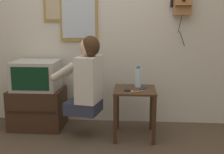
% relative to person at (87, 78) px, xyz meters
% --- Properties ---
extents(wall_back, '(6.80, 0.05, 2.55)m').
position_rel_person_xyz_m(wall_back, '(0.04, 0.58, 0.57)').
color(wall_back, beige).
rests_on(wall_back, ground_plane).
extents(side_table, '(0.47, 0.49, 0.57)m').
position_rel_person_xyz_m(side_table, '(0.54, 0.05, -0.26)').
color(side_table, '#422819').
rests_on(side_table, ground_plane).
extents(person, '(0.57, 0.47, 0.88)m').
position_rel_person_xyz_m(person, '(0.00, 0.00, 0.00)').
color(person, '#2D3347').
rests_on(person, ground_plane).
extents(tv_stand, '(0.64, 0.49, 0.49)m').
position_rel_person_xyz_m(tv_stand, '(-0.67, 0.26, -0.45)').
color(tv_stand, '#382316').
rests_on(tv_stand, ground_plane).
extents(television, '(0.54, 0.47, 0.35)m').
position_rel_person_xyz_m(television, '(-0.67, 0.27, -0.03)').
color(television, '#ADA89E').
rests_on(television, tv_stand).
extents(wall_phone_antique, '(0.25, 0.18, 0.72)m').
position_rel_person_xyz_m(wall_phone_antique, '(1.10, 0.50, 0.85)').
color(wall_phone_antique, '#9E6B3D').
extents(framed_picture, '(0.44, 0.03, 0.38)m').
position_rel_person_xyz_m(framed_picture, '(-0.41, 0.54, 0.81)').
color(framed_picture, olive).
extents(wall_mirror, '(0.48, 0.03, 0.77)m').
position_rel_person_xyz_m(wall_mirror, '(-0.18, 0.54, 0.76)').
color(wall_mirror, olive).
extents(cell_phone_held, '(0.07, 0.13, 0.01)m').
position_rel_person_xyz_m(cell_phone_held, '(0.46, -0.01, -0.13)').
color(cell_phone_held, black).
rests_on(cell_phone_held, side_table).
extents(cell_phone_spare, '(0.09, 0.14, 0.01)m').
position_rel_person_xyz_m(cell_phone_spare, '(0.63, 0.08, -0.13)').
color(cell_phone_spare, navy).
rests_on(cell_phone_spare, side_table).
extents(water_bottle, '(0.08, 0.08, 0.24)m').
position_rel_person_xyz_m(water_bottle, '(0.58, 0.16, -0.02)').
color(water_bottle, silver).
rests_on(water_bottle, side_table).
extents(toothbrush, '(0.16, 0.10, 0.02)m').
position_rel_person_xyz_m(toothbrush, '(0.56, -0.09, -0.13)').
color(toothbrush, orange).
rests_on(toothbrush, side_table).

